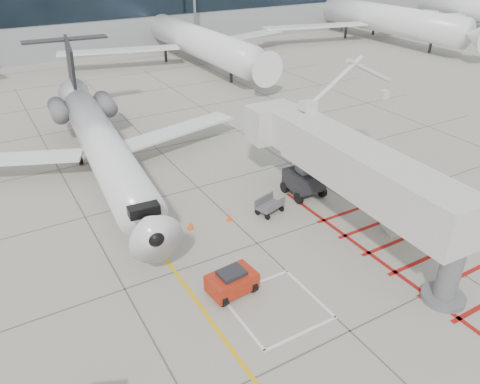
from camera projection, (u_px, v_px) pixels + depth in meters
ground_plane at (298, 282)px, 24.41m from camera, size 260.00×260.00×0.00m
regional_jet at (107, 137)px, 31.37m from camera, size 26.35×32.12×7.95m
jet_bridge at (366, 182)px, 26.34m from camera, size 9.43×18.74×7.37m
pushback_tug at (232, 281)px, 23.40m from camera, size 2.52×1.71×1.40m
baggage_cart at (270, 206)px, 30.15m from camera, size 2.01×1.56×1.12m
ground_power_unit at (405, 216)px, 28.30m from camera, size 2.66×2.01×1.87m
cone_nose at (190, 225)px, 28.65m from camera, size 0.38×0.38×0.53m
cone_side at (229, 217)px, 29.54m from camera, size 0.34×0.34×0.47m
bg_aircraft_c at (189, 19)px, 63.07m from camera, size 34.96×38.84×11.65m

